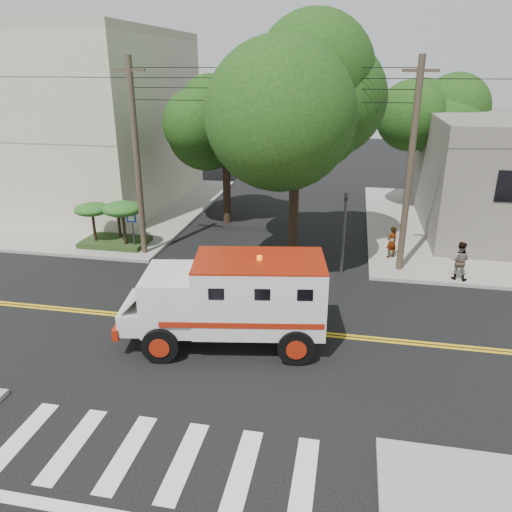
# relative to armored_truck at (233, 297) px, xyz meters

# --- Properties ---
(ground) EXTENTS (100.00, 100.00, 0.00)m
(ground) POSITION_rel_armored_truck_xyz_m (-0.52, 1.12, -1.69)
(ground) COLOR black
(ground) RESTS_ON ground
(sidewalk_nw) EXTENTS (17.00, 17.00, 0.15)m
(sidewalk_nw) POSITION_rel_armored_truck_xyz_m (-14.02, 14.62, -1.62)
(sidewalk_nw) COLOR gray
(sidewalk_nw) RESTS_ON ground
(building_left) EXTENTS (16.00, 14.00, 10.00)m
(building_left) POSITION_rel_armored_truck_xyz_m (-16.02, 16.12, 3.46)
(building_left) COLOR beige
(building_left) RESTS_ON sidewalk_nw
(utility_pole_left) EXTENTS (0.28, 0.28, 9.00)m
(utility_pole_left) POSITION_rel_armored_truck_xyz_m (-6.12, 7.12, 2.81)
(utility_pole_left) COLOR #382D23
(utility_pole_left) RESTS_ON ground
(utility_pole_right) EXTENTS (0.28, 0.28, 9.00)m
(utility_pole_right) POSITION_rel_armored_truck_xyz_m (5.78, 7.32, 2.81)
(utility_pole_right) COLOR #382D23
(utility_pole_right) RESTS_ON ground
(tree_main) EXTENTS (6.08, 5.70, 9.85)m
(tree_main) POSITION_rel_armored_truck_xyz_m (1.42, 7.33, 5.51)
(tree_main) COLOR black
(tree_main) RESTS_ON ground
(tree_left) EXTENTS (4.48, 4.20, 7.70)m
(tree_left) POSITION_rel_armored_truck_xyz_m (-3.19, 12.90, 4.04)
(tree_left) COLOR black
(tree_left) RESTS_ON ground
(tree_right) EXTENTS (4.80, 4.50, 8.20)m
(tree_right) POSITION_rel_armored_truck_xyz_m (8.33, 16.89, 4.40)
(tree_right) COLOR black
(tree_right) RESTS_ON ground
(traffic_signal) EXTENTS (0.15, 0.18, 3.60)m
(traffic_signal) POSITION_rel_armored_truck_xyz_m (3.28, 6.72, 0.54)
(traffic_signal) COLOR #3F3F42
(traffic_signal) RESTS_ON ground
(accessibility_sign) EXTENTS (0.45, 0.10, 2.02)m
(accessibility_sign) POSITION_rel_armored_truck_xyz_m (-6.72, 7.29, -0.32)
(accessibility_sign) COLOR #3F3F42
(accessibility_sign) RESTS_ON ground
(palm_planter) EXTENTS (3.52, 2.63, 2.36)m
(palm_planter) POSITION_rel_armored_truck_xyz_m (-7.95, 7.74, -0.04)
(palm_planter) COLOR #1E3314
(palm_planter) RESTS_ON sidewalk_nw
(armored_truck) EXTENTS (6.82, 3.50, 2.97)m
(armored_truck) POSITION_rel_armored_truck_xyz_m (0.00, 0.00, 0.00)
(armored_truck) COLOR silver
(armored_truck) RESTS_ON ground
(pedestrian_a) EXTENTS (0.65, 0.61, 1.50)m
(pedestrian_a) POSITION_rel_armored_truck_xyz_m (5.48, 8.70, -0.79)
(pedestrian_a) COLOR gray
(pedestrian_a) RESTS_ON sidewalk_ne
(pedestrian_b) EXTENTS (0.95, 0.84, 1.65)m
(pedestrian_b) POSITION_rel_armored_truck_xyz_m (8.10, 6.62, -0.71)
(pedestrian_b) COLOR gray
(pedestrian_b) RESTS_ON sidewalk_ne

